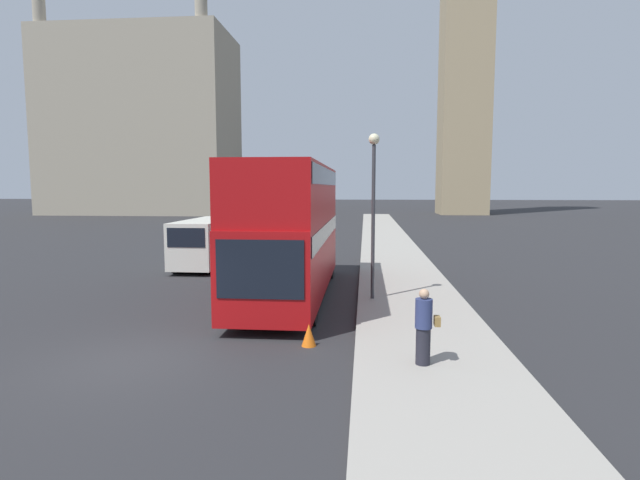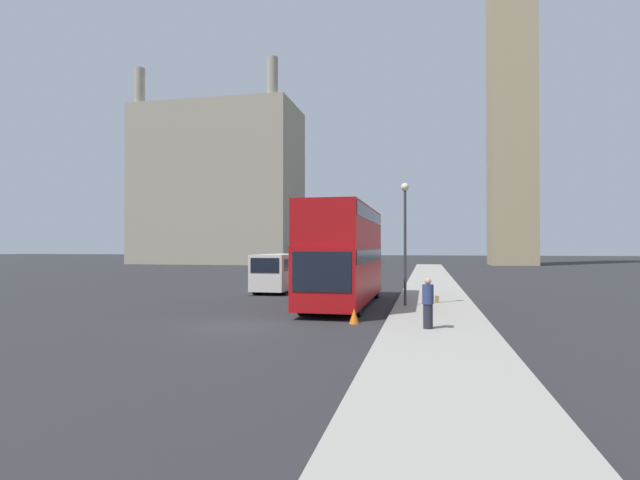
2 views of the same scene
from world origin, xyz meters
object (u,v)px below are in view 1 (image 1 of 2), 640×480
at_px(pedestrian, 424,327).
at_px(street_lamp, 374,191).
at_px(white_van, 207,242).
at_px(red_double_decker_bus, 291,225).

xyz_separation_m(pedestrian, street_lamp, (-0.98, 6.21, 2.80)).
bearing_deg(pedestrian, white_van, 124.13).
distance_m(pedestrian, street_lamp, 6.89).
bearing_deg(pedestrian, street_lamp, 98.95).
distance_m(red_double_decker_bus, white_van, 8.07).
distance_m(white_van, pedestrian, 15.84).
bearing_deg(pedestrian, red_double_decker_bus, 118.91).
bearing_deg(red_double_decker_bus, white_van, 129.35).
xyz_separation_m(red_double_decker_bus, street_lamp, (2.86, -0.74, 1.20)).
relative_size(red_double_decker_bus, white_van, 1.80).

